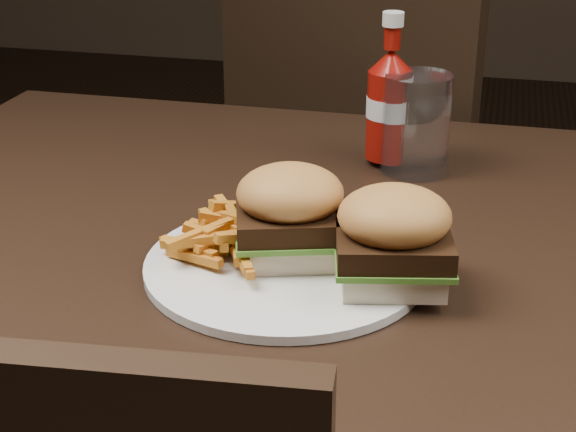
% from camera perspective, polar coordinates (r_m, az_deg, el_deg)
% --- Properties ---
extents(dining_table, '(1.20, 0.80, 0.04)m').
position_cam_1_polar(dining_table, '(0.87, 6.06, -2.93)').
color(dining_table, black).
rests_on(dining_table, ground).
extents(chair_far, '(0.58, 0.58, 0.04)m').
position_cam_1_polar(chair_far, '(1.65, 6.83, -0.89)').
color(chair_far, black).
rests_on(chair_far, ground).
extents(plate, '(0.26, 0.26, 0.01)m').
position_cam_1_polar(plate, '(0.80, -0.17, -3.22)').
color(plate, white).
rests_on(plate, dining_table).
extents(sandwich_half_a, '(0.11, 0.10, 0.02)m').
position_cam_1_polar(sandwich_half_a, '(0.80, 0.13, -1.83)').
color(sandwich_half_a, '#F8E0BB').
rests_on(sandwich_half_a, plate).
extents(sandwich_half_b, '(0.10, 0.10, 0.02)m').
position_cam_1_polar(sandwich_half_b, '(0.76, 6.72, -3.47)').
color(sandwich_half_b, beige).
rests_on(sandwich_half_b, plate).
extents(fries_pile, '(0.13, 0.13, 0.04)m').
position_cam_1_polar(fries_pile, '(0.81, -3.42, -0.81)').
color(fries_pile, '#C66813').
rests_on(fries_pile, plate).
extents(ketchup_bottle, '(0.07, 0.07, 0.10)m').
position_cam_1_polar(ketchup_bottle, '(1.04, 6.52, 6.50)').
color(ketchup_bottle, maroon).
rests_on(ketchup_bottle, dining_table).
extents(tumbler, '(0.10, 0.10, 0.12)m').
position_cam_1_polar(tumbler, '(1.02, 8.28, 5.78)').
color(tumbler, white).
rests_on(tumbler, dining_table).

